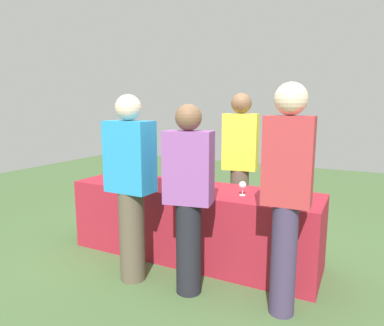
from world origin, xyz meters
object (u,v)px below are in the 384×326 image
at_px(wine_glass_2, 175,177).
at_px(guest_2, 287,189).
at_px(wine_glass_0, 136,175).
at_px(guest_0, 131,183).
at_px(wine_bottle_2, 202,174).
at_px(wine_glass_4, 243,185).
at_px(server_pouring, 240,161).
at_px(wine_glass_3, 200,181).
at_px(wine_glass_5, 281,191).
at_px(wine_glass_1, 147,176).
at_px(wine_bottle_1, 187,172).
at_px(wine_bottle_0, 126,167).
at_px(ice_bucket, 125,171).
at_px(guest_1, 189,194).
at_px(wine_bottle_3, 278,183).

xyz_separation_m(wine_glass_2, guest_2, (1.22, -0.52, 0.12)).
height_order(wine_glass_0, guest_0, guest_0).
xyz_separation_m(wine_bottle_2, wine_glass_4, (0.52, -0.23, -0.02)).
bearing_deg(server_pouring, wine_glass_3, 70.98).
bearing_deg(wine_glass_4, wine_glass_5, -5.81).
bearing_deg(wine_glass_1, wine_glass_4, 4.69).
xyz_separation_m(guest_0, guest_2, (1.32, 0.08, 0.07)).
xyz_separation_m(wine_bottle_1, wine_glass_0, (-0.47, -0.26, -0.03)).
bearing_deg(wine_glass_3, wine_glass_4, 2.27).
xyz_separation_m(wine_bottle_0, wine_bottle_2, (0.99, 0.00, 0.01)).
bearing_deg(wine_glass_5, wine_glass_0, 179.96).
height_order(wine_bottle_0, ice_bucket, wine_bottle_0).
distance_m(wine_bottle_0, wine_glass_3, 1.11).
xyz_separation_m(wine_glass_0, ice_bucket, (-0.22, 0.09, 0.01)).
height_order(wine_glass_4, server_pouring, server_pouring).
height_order(wine_glass_4, guest_2, guest_2).
height_order(wine_glass_2, ice_bucket, ice_bucket).
bearing_deg(wine_glass_1, wine_glass_5, 1.92).
distance_m(wine_glass_4, wine_glass_5, 0.36).
bearing_deg(guest_2, server_pouring, 119.94).
height_order(wine_bottle_0, guest_1, guest_1).
distance_m(wine_glass_5, guest_2, 0.52).
bearing_deg(server_pouring, guest_0, 60.47).
bearing_deg(wine_bottle_0, guest_1, -32.62).
bearing_deg(wine_glass_0, server_pouring, 40.14).
bearing_deg(wine_glass_5, wine_bottle_3, 109.39).
bearing_deg(wine_bottle_3, wine_bottle_2, 175.47).
bearing_deg(server_pouring, guest_2, 114.91).
bearing_deg(wine_glass_0, wine_bottle_0, 141.85).
xyz_separation_m(wine_glass_4, guest_2, (0.50, -0.51, 0.13)).
bearing_deg(wine_glass_4, wine_glass_1, -175.31).
relative_size(server_pouring, guest_1, 1.08).
relative_size(wine_glass_5, guest_2, 0.08).
distance_m(wine_bottle_2, wine_glass_1, 0.57).
xyz_separation_m(wine_bottle_1, wine_glass_5, (1.05, -0.26, -0.03)).
bearing_deg(guest_2, wine_glass_2, 154.78).
height_order(wine_bottle_3, ice_bucket, wine_bottle_3).
distance_m(wine_glass_0, wine_glass_5, 1.53).
bearing_deg(wine_glass_0, wine_bottle_2, 22.42).
bearing_deg(guest_0, ice_bucket, 133.16).
xyz_separation_m(wine_glass_1, guest_2, (1.49, -0.43, 0.12)).
height_order(wine_bottle_0, wine_glass_0, wine_bottle_0).
height_order(wine_bottle_0, wine_bottle_2, wine_bottle_2).
relative_size(wine_glass_4, ice_bucket, 0.65).
xyz_separation_m(wine_bottle_3, guest_0, (-1.10, -0.77, 0.04)).
bearing_deg(wine_bottle_2, server_pouring, 63.47).
bearing_deg(wine_bottle_0, wine_glass_1, -31.37).
distance_m(wine_glass_2, wine_glass_4, 0.72).
bearing_deg(wine_glass_2, guest_0, -98.86).
bearing_deg(guest_0, wine_glass_2, 83.06).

